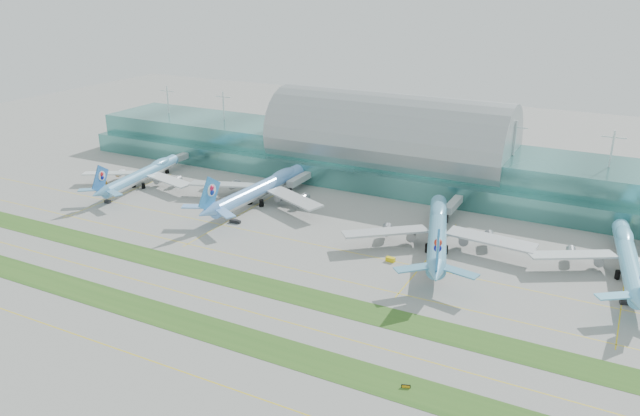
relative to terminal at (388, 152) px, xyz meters
The scene contains 20 objects.
ground 129.58m from the terminal, 90.00° to the right, with size 700.00×700.00×0.00m, color gray.
terminal is the anchor object (origin of this frame).
grass_strip_near 157.43m from the terminal, 90.00° to the right, with size 420.00×12.00×0.08m, color #2D591E.
grass_strip_far 127.58m from the terminal, 90.00° to the right, with size 420.00×12.00×0.08m, color #2D591E.
taxiline_a 177.36m from the terminal, 90.00° to the right, with size 420.00×0.35×0.01m, color yellow.
taxiline_b 143.50m from the terminal, 90.00° to the right, with size 420.00×0.35×0.01m, color yellow.
taxiline_c 111.70m from the terminal, 90.01° to the right, with size 420.00×0.35×0.01m, color yellow.
taxiline_d 89.92m from the terminal, 90.01° to the right, with size 420.00×0.35×0.01m, color yellow.
airliner_a 121.33m from the terminal, 147.88° to the right, with size 60.27×68.94×18.99m.
airliner_b 69.81m from the terminal, 123.27° to the right, with size 70.73×80.31×22.11m.
airliner_c 85.34m from the terminal, 55.76° to the right, with size 68.88×79.80×22.44m.
airliner_d 128.68m from the terminal, 28.82° to the right, with size 66.01×75.50×20.80m.
gse_a 142.24m from the terminal, 149.63° to the right, with size 4.11×1.97×1.66m, color orange.
gse_b 135.47m from the terminal, 137.43° to the right, with size 2.75×1.74×1.37m, color black.
gse_c 92.46m from the terminal, 112.53° to the right, with size 3.24×1.85×1.35m, color black.
gse_d 91.76m from the terminal, 111.54° to the right, with size 2.91×1.47×1.27m, color black.
gse_e 97.67m from the terminal, 67.67° to the right, with size 3.31×1.60×1.60m, color yellow.
gse_f 105.58m from the terminal, 58.33° to the right, with size 3.15×1.80×1.46m, color black.
gse_g 142.40m from the terminal, 36.57° to the right, with size 3.83×1.83×1.47m, color black.
taxiway_sign_east 170.80m from the terminal, 66.78° to the right, with size 2.30×0.99×1.00m.
Camera 1 is at (108.03, -152.95, 96.98)m, focal length 35.00 mm.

